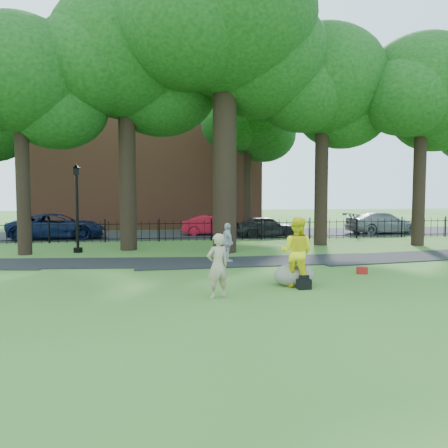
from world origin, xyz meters
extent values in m
plane|color=#2E5D20|center=(0.00, 0.00, 0.00)|extent=(120.00, 120.00, 0.00)
cube|color=black|center=(1.00, 3.90, 0.00)|extent=(36.07, 3.85, 0.03)
cube|color=black|center=(0.00, 16.00, 0.00)|extent=(80.00, 7.00, 0.02)
cube|color=black|center=(0.00, 12.00, 1.02)|extent=(44.00, 0.04, 0.04)
cube|color=black|center=(0.00, 12.00, 0.18)|extent=(44.00, 0.04, 0.04)
cube|color=brown|center=(-4.00, 24.00, 6.00)|extent=(18.00, 8.00, 12.00)
cylinder|color=black|center=(0.00, 7.00, 5.25)|extent=(1.10, 1.10, 10.50)
ellipsoid|color=black|center=(0.00, 7.00, 10.80)|extent=(8.40, 8.40, 7.14)
ellipsoid|color=black|center=(1.89, 8.05, 9.30)|extent=(6.72, 6.72, 5.71)
ellipsoid|color=black|center=(-1.68, 6.16, 9.90)|extent=(6.30, 6.30, 5.36)
cylinder|color=black|center=(-9.00, 7.50, 3.85)|extent=(0.60, 0.60, 7.70)
ellipsoid|color=black|center=(-9.00, 7.50, 7.92)|extent=(6.00, 6.00, 5.10)
ellipsoid|color=black|center=(-7.65, 8.25, 6.82)|extent=(4.80, 4.80, 4.08)
cylinder|color=black|center=(-4.50, 8.50, 4.55)|extent=(0.80, 0.80, 9.10)
ellipsoid|color=black|center=(-4.50, 8.50, 9.36)|extent=(7.20, 7.20, 6.12)
ellipsoid|color=black|center=(-2.88, 9.40, 8.06)|extent=(5.76, 5.76, 4.90)
ellipsoid|color=black|center=(-5.94, 7.78, 8.58)|extent=(5.40, 5.40, 4.59)
cylinder|color=black|center=(5.50, 9.00, 4.20)|extent=(0.70, 0.70, 8.40)
ellipsoid|color=black|center=(5.50, 9.00, 8.64)|extent=(6.60, 6.60, 5.61)
ellipsoid|color=black|center=(6.98, 9.82, 7.44)|extent=(5.28, 5.28, 4.49)
ellipsoid|color=black|center=(4.18, 8.34, 7.92)|extent=(4.95, 4.95, 4.21)
cylinder|color=black|center=(10.50, 8.00, 4.02)|extent=(0.64, 0.64, 8.05)
ellipsoid|color=black|center=(10.50, 8.00, 8.28)|extent=(6.20, 6.20, 5.27)
ellipsoid|color=black|center=(11.89, 8.78, 7.13)|extent=(4.96, 4.96, 4.22)
ellipsoid|color=black|center=(9.26, 7.38, 7.59)|extent=(4.65, 4.65, 3.95)
imported|color=tan|center=(-1.58, -1.86, 0.85)|extent=(0.72, 0.59, 1.70)
imported|color=yellow|center=(0.90, -0.89, 1.03)|extent=(1.26, 1.21, 2.05)
imported|color=#B9B8BE|center=(-0.37, 3.93, 0.79)|extent=(0.60, 0.99, 1.57)
ellipsoid|color=#615A50|center=(0.89, -0.68, 0.36)|extent=(1.37, 1.14, 0.71)
cylinder|color=black|center=(-6.77, 7.86, 1.79)|extent=(0.13, 0.13, 3.59)
cylinder|color=black|center=(-6.77, 7.86, 0.11)|extent=(0.40, 0.40, 0.22)
cube|color=black|center=(-6.77, 7.86, 3.75)|extent=(0.28, 0.28, 0.34)
cone|color=black|center=(-6.77, 7.86, 3.98)|extent=(0.36, 0.36, 0.18)
cube|color=black|center=(1.00, -1.27, 0.14)|extent=(0.40, 0.27, 0.29)
cube|color=maroon|center=(3.76, 0.71, 0.12)|extent=(0.40, 0.31, 0.24)
imported|color=#B60E23|center=(0.49, 15.32, 0.65)|extent=(4.09, 1.86, 1.30)
imported|color=#0C183E|center=(-9.01, 14.20, 0.77)|extent=(5.63, 2.73, 1.54)
imported|color=#232326|center=(3.65, 13.50, 0.67)|extent=(4.05, 1.84, 1.35)
imported|color=gray|center=(12.05, 14.47, 0.74)|extent=(5.24, 2.48, 1.48)
camera|label=1|loc=(-3.17, -13.10, 2.74)|focal=35.00mm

